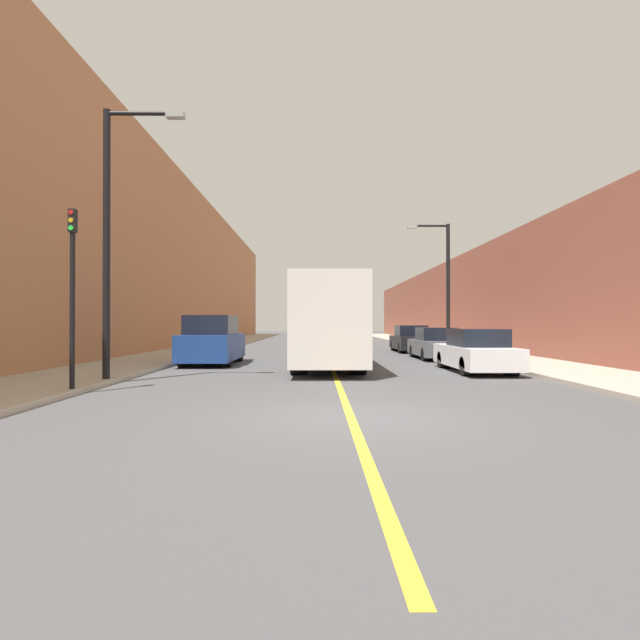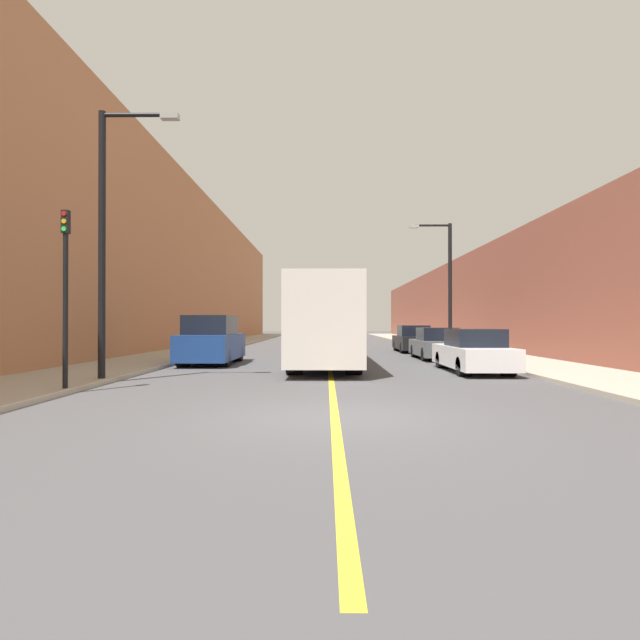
% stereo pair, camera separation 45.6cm
% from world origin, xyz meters
% --- Properties ---
extents(ground_plane, '(200.00, 200.00, 0.00)m').
position_xyz_m(ground_plane, '(0.00, 0.00, 0.00)').
color(ground_plane, '#474749').
extents(sidewalk_left, '(3.51, 72.00, 0.13)m').
position_xyz_m(sidewalk_left, '(-7.90, 30.00, 0.06)').
color(sidewalk_left, '#A89E8C').
rests_on(sidewalk_left, ground).
extents(sidewalk_right, '(3.51, 72.00, 0.13)m').
position_xyz_m(sidewalk_right, '(7.90, 30.00, 0.06)').
color(sidewalk_right, '#A89E8C').
rests_on(sidewalk_right, ground).
extents(building_row_left, '(4.00, 72.00, 11.93)m').
position_xyz_m(building_row_left, '(-11.66, 30.00, 5.97)').
color(building_row_left, '#B2724C').
rests_on(building_row_left, ground).
extents(building_row_right, '(4.00, 72.00, 6.54)m').
position_xyz_m(building_row_right, '(11.66, 30.00, 3.27)').
color(building_row_right, brown).
rests_on(building_row_right, ground).
extents(road_center_line, '(0.16, 72.00, 0.01)m').
position_xyz_m(road_center_line, '(0.00, 30.00, 0.00)').
color(road_center_line, gold).
rests_on(road_center_line, ground).
extents(bus, '(2.45, 10.11, 3.24)m').
position_xyz_m(bus, '(-0.21, 10.47, 1.74)').
color(bus, silver).
rests_on(bus, ground).
extents(parked_suv_left, '(2.00, 4.60, 1.98)m').
position_xyz_m(parked_suv_left, '(-4.83, 11.44, 0.91)').
color(parked_suv_left, navy).
rests_on(parked_suv_left, ground).
extents(car_right_near, '(1.78, 4.67, 1.48)m').
position_xyz_m(car_right_near, '(4.88, 8.22, 0.67)').
color(car_right_near, silver).
rests_on(car_right_near, ground).
extents(car_right_mid, '(1.81, 4.34, 1.47)m').
position_xyz_m(car_right_mid, '(4.97, 14.31, 0.66)').
color(car_right_mid, '#51565B').
rests_on(car_right_mid, ground).
extents(car_right_far, '(1.81, 4.29, 1.55)m').
position_xyz_m(car_right_far, '(4.90, 20.13, 0.70)').
color(car_right_far, black).
rests_on(car_right_far, ground).
extents(street_lamp_left, '(2.26, 0.24, 7.49)m').
position_xyz_m(street_lamp_left, '(-6.26, 5.02, 4.36)').
color(street_lamp_left, black).
rests_on(street_lamp_left, sidewalk_left).
extents(street_lamp_right, '(2.26, 0.24, 6.85)m').
position_xyz_m(street_lamp_right, '(6.25, 17.62, 4.03)').
color(street_lamp_right, black).
rests_on(street_lamp_right, sidewalk_right).
extents(traffic_light, '(0.16, 0.18, 4.23)m').
position_xyz_m(traffic_light, '(-6.34, 2.88, 2.43)').
color(traffic_light, black).
rests_on(traffic_light, sidewalk_left).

